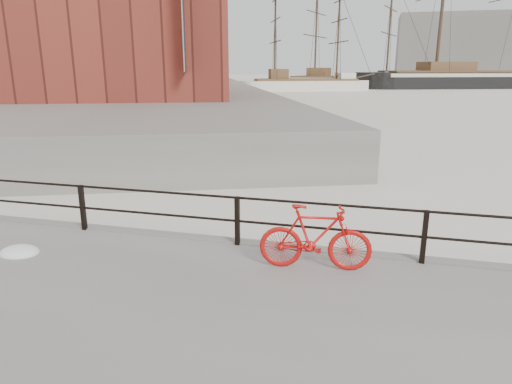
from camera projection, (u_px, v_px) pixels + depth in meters
The scene contains 13 objects.
ground at pixel (419, 277), 8.53m from camera, with size 400.00×400.00×0.00m, color white.
far_quay at pixel (162, 82), 85.15m from camera, with size 24.00×150.00×1.80m, color gray.
guardrail at pixel (424, 237), 8.17m from camera, with size 28.00×0.10×1.00m, color black, non-canonical shape.
bicycle at pixel (315, 237), 7.91m from camera, with size 1.94×0.29×1.17m, color red.
barque_black at pixel (512, 88), 83.02m from camera, with size 65.90×21.57×36.88m, color black, non-canonical shape.
schooner_mid at pixel (349, 87), 85.15m from camera, with size 29.78×12.60×21.34m, color beige, non-canonical shape.
schooner_left at pixel (305, 91), 72.95m from camera, with size 22.04×10.02×16.97m, color silver, non-canonical shape.
workboat_near at pixel (47, 111), 40.12m from camera, with size 13.32×4.44×7.00m, color black, non-canonical shape.
workboat_far at pixel (165, 97), 57.97m from camera, with size 10.26×3.54×7.00m, color black, non-canonical shape.
apartment_cream at pixel (141, 10), 72.27m from camera, with size 20.00×15.00×21.20m, color beige.
apartment_grey at pixel (153, 17), 93.03m from camera, with size 22.00×15.00×23.20m, color #A5A5A0.
apartment_brick at pixel (161, 31), 115.28m from camera, with size 24.00×15.00×21.20m, color brown.
industrial_west at pixel (455, 47), 131.87m from camera, with size 32.00×18.00×18.00m, color gray.
Camera 1 is at (-1.00, -8.32, 3.81)m, focal length 32.00 mm.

